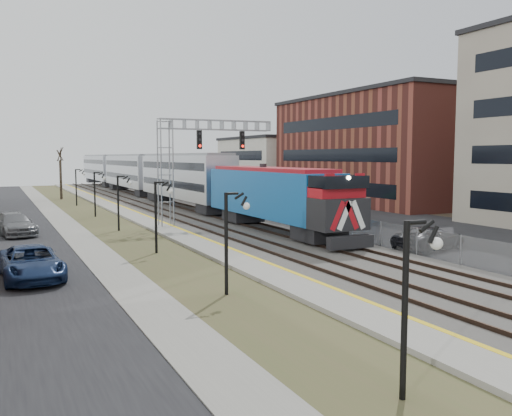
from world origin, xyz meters
TOP-DOWN VIEW (x-y plane):
  - ground at (0.00, 0.00)m, footprint 160.00×160.00m
  - street_west at (-11.50, 35.00)m, footprint 7.00×120.00m
  - sidewalk at (-7.00, 35.00)m, footprint 2.00×120.00m
  - grass_median at (-4.00, 35.00)m, footprint 4.00×120.00m
  - platform at (-1.00, 35.00)m, footprint 2.00×120.00m
  - ballast_bed at (4.00, 35.00)m, footprint 8.00×120.00m
  - parking_lot at (16.00, 35.00)m, footprint 16.00×120.00m
  - platform_edge at (-0.12, 35.00)m, footprint 0.24×120.00m
  - track_near at (2.00, 35.00)m, footprint 1.58×120.00m
  - track_far at (5.50, 35.00)m, footprint 1.58×120.00m
  - train at (5.50, 57.62)m, footprint 3.00×85.85m
  - signal_gantry at (1.22, 27.99)m, footprint 9.00×1.07m
  - lampposts at (-4.00, 18.29)m, footprint 0.14×62.14m
  - fence at (8.20, 35.00)m, footprint 0.04×120.00m
  - buildings_east at (30.00, 31.18)m, footprint 16.00×76.00m
  - car_lot_c at (10.43, 12.42)m, footprint 5.12×3.16m
  - car_lot_d at (12.56, 27.81)m, footprint 5.39×3.36m
  - car_lot_e at (11.93, 30.02)m, footprint 4.37×2.07m
  - car_lot_f at (12.14, 39.99)m, footprint 3.88×1.44m
  - car_street_a at (-10.59, 14.19)m, footprint 2.71×5.33m
  - car_street_b at (-10.81, 29.04)m, footprint 3.13×5.49m

SIDE VIEW (x-z plane):
  - ground at x=0.00m, z-range 0.00..0.00m
  - street_west at x=-11.50m, z-range 0.00..0.04m
  - parking_lot at x=16.00m, z-range 0.00..0.04m
  - grass_median at x=-4.00m, z-range 0.00..0.06m
  - sidewalk at x=-7.00m, z-range 0.00..0.08m
  - ballast_bed at x=4.00m, z-range 0.00..0.20m
  - platform at x=-1.00m, z-range 0.00..0.24m
  - platform_edge at x=-0.12m, z-range 0.24..0.25m
  - track_near at x=2.00m, z-range 0.20..0.35m
  - track_far at x=5.50m, z-range 0.20..0.35m
  - car_lot_f at x=12.14m, z-range 0.00..1.27m
  - car_lot_c at x=10.43m, z-range 0.00..1.32m
  - car_lot_e at x=11.93m, z-range 0.00..1.44m
  - car_street_a at x=-10.59m, z-range 0.00..1.44m
  - car_lot_d at x=12.56m, z-range 0.00..1.46m
  - car_street_b at x=-10.81m, z-range 0.00..1.50m
  - fence at x=8.20m, z-range 0.00..1.60m
  - lampposts at x=-4.00m, z-range 0.00..4.00m
  - train at x=5.50m, z-range 0.26..5.58m
  - signal_gantry at x=1.22m, z-range 1.51..9.66m
  - buildings_east at x=30.00m, z-range -1.19..13.81m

